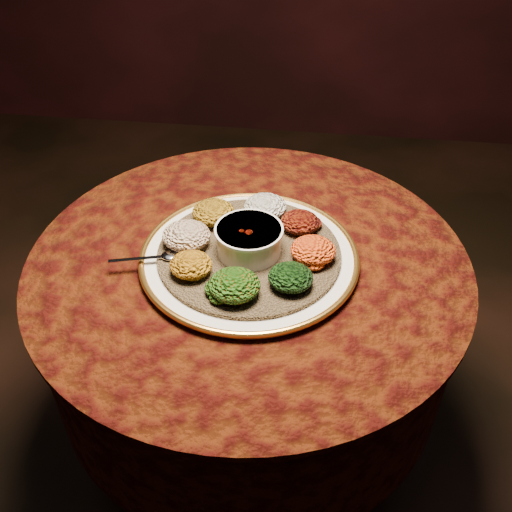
# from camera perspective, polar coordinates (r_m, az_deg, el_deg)

# --- Properties ---
(table) EXTENTS (0.96, 0.96, 0.73)m
(table) POSITION_cam_1_polar(r_m,az_deg,el_deg) (1.36, -0.71, -5.87)
(table) COLOR black
(table) RESTS_ON ground
(platter) EXTENTS (0.58, 0.58, 0.02)m
(platter) POSITION_cam_1_polar(r_m,az_deg,el_deg) (1.22, -0.69, -0.07)
(platter) COLOR silver
(platter) RESTS_ON table
(injera) EXTENTS (0.43, 0.43, 0.01)m
(injera) POSITION_cam_1_polar(r_m,az_deg,el_deg) (1.21, -0.69, 0.32)
(injera) COLOR olive
(injera) RESTS_ON platter
(stew_bowl) EXTENTS (0.14, 0.14, 0.06)m
(stew_bowl) POSITION_cam_1_polar(r_m,az_deg,el_deg) (1.19, -0.71, 1.79)
(stew_bowl) COLOR white
(stew_bowl) RESTS_ON injera
(spoon) EXTENTS (0.15, 0.05, 0.01)m
(spoon) POSITION_cam_1_polar(r_m,az_deg,el_deg) (1.20, -9.05, -0.03)
(spoon) COLOR silver
(spoon) RESTS_ON injera
(portion_ayib) EXTENTS (0.10, 0.09, 0.05)m
(portion_ayib) POSITION_cam_1_polar(r_m,az_deg,el_deg) (1.30, 0.94, 4.95)
(portion_ayib) COLOR silver
(portion_ayib) RESTS_ON injera
(portion_kitfo) EXTENTS (0.09, 0.08, 0.04)m
(portion_kitfo) POSITION_cam_1_polar(r_m,az_deg,el_deg) (1.26, 4.41, 3.42)
(portion_kitfo) COLOR black
(portion_kitfo) RESTS_ON injera
(portion_tikil) EXTENTS (0.09, 0.09, 0.05)m
(portion_tikil) POSITION_cam_1_polar(r_m,az_deg,el_deg) (1.18, 5.74, 0.58)
(portion_tikil) COLOR #C38710
(portion_tikil) RESTS_ON injera
(portion_gomen) EXTENTS (0.09, 0.08, 0.04)m
(portion_gomen) POSITION_cam_1_polar(r_m,az_deg,el_deg) (1.12, 3.48, -2.14)
(portion_gomen) COLOR black
(portion_gomen) RESTS_ON injera
(portion_mixveg) EXTENTS (0.10, 0.10, 0.05)m
(portion_mixveg) POSITION_cam_1_polar(r_m,az_deg,el_deg) (1.09, -2.17, -2.92)
(portion_mixveg) COLOR #AF320B
(portion_mixveg) RESTS_ON injera
(portion_kik) EXTENTS (0.09, 0.08, 0.04)m
(portion_kik) POSITION_cam_1_polar(r_m,az_deg,el_deg) (1.15, -6.52, -0.88)
(portion_kik) COLOR #B97610
(portion_kik) RESTS_ON injera
(portion_timatim) EXTENTS (0.10, 0.10, 0.05)m
(portion_timatim) POSITION_cam_1_polar(r_m,az_deg,el_deg) (1.22, -6.97, 2.04)
(portion_timatim) COLOR #71060A
(portion_timatim) RESTS_ON injera
(portion_shiro) EXTENTS (0.10, 0.09, 0.05)m
(portion_shiro) POSITION_cam_1_polar(r_m,az_deg,el_deg) (1.28, -4.26, 4.37)
(portion_shiro) COLOR #9A6B12
(portion_shiro) RESTS_ON injera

